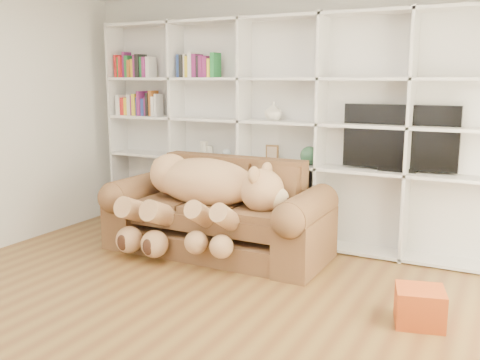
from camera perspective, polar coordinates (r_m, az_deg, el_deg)
The scene contains 14 objects.
floor at distance 4.07m, azimuth -9.05°, elevation -14.94°, with size 5.00×5.00×0.00m, color brown.
wall_back at distance 5.87m, azimuth 5.21°, elevation 6.79°, with size 5.00×0.02×2.70m, color silver.
bookshelf at distance 5.85m, azimuth 2.50°, elevation 6.37°, with size 4.43×0.35×2.40m.
sofa at distance 5.47m, azimuth -2.26°, elevation -4.04°, with size 2.25×0.97×0.94m.
teddy_bear at distance 5.29m, azimuth -4.18°, elevation -1.32°, with size 1.61×0.90×0.93m.
throw_pillow at distance 5.80m, azimuth -6.07°, elevation -0.14°, with size 0.37×0.12×0.37m, color maroon.
gift_box at distance 4.17m, azimuth 18.61°, elevation -12.67°, with size 0.34×0.32×0.27m, color #B64618.
tv at distance 5.40m, azimuth 16.69°, elevation 4.26°, with size 1.09×0.18×0.64m.
picture_frame at distance 5.77m, azimuth 3.46°, elevation 2.88°, with size 0.14×0.03×0.18m, color brown.
green_vase at distance 5.62m, azimuth 7.41°, elevation 2.59°, with size 0.19×0.19×0.19m, color #2F5D3F.
figurine_tall at distance 6.17m, azimuth -3.88°, elevation 3.32°, with size 0.09×0.09×0.18m, color beige.
figurine_short at distance 6.14m, azimuth -3.29°, elevation 3.05°, with size 0.08×0.08×0.13m, color beige.
snow_globe at distance 6.03m, azimuth -1.40°, elevation 2.84°, with size 0.10×0.10×0.10m, color silver.
shelf_vase at distance 5.73m, azimuth 3.57°, elevation 7.35°, with size 0.19×0.19×0.20m, color beige.
Camera 1 is at (2.21, -2.93, 1.76)m, focal length 40.00 mm.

